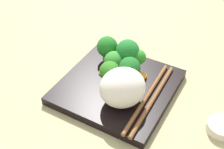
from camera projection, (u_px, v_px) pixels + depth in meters
ground_plane at (117, 93)px, 66.55cm from camera, size 110.00×110.00×2.00cm
square_plate at (117, 87)px, 65.27cm from camera, size 23.20×23.20×1.90cm
rice_mound at (122, 88)px, 57.96cm from camera, size 12.20×12.06×7.88cm
broccoli_floret_0 at (114, 61)px, 65.86cm from camera, size 4.51×4.51×5.26cm
broccoli_floret_1 at (110, 72)px, 62.84cm from camera, size 4.44×4.44×5.49cm
broccoli_floret_2 at (129, 69)px, 62.28cm from camera, size 4.55×4.55×6.67cm
broccoli_floret_3 at (107, 47)px, 68.60cm from camera, size 4.83×4.83×6.24cm
broccoli_floret_4 at (128, 52)px, 66.12cm from camera, size 5.32×5.32×7.13cm
broccoli_floret_5 at (138, 58)px, 66.11cm from camera, size 3.38×3.38×5.28cm
carrot_slice_0 at (124, 57)px, 71.06cm from camera, size 3.51×3.51×0.77cm
carrot_slice_1 at (103, 73)px, 67.07cm from camera, size 2.91×2.91×0.40cm
carrot_slice_2 at (114, 62)px, 69.70cm from camera, size 4.05×4.05×0.71cm
carrot_slice_3 at (141, 76)px, 66.22cm from camera, size 3.40×3.40×0.41cm
pepper_chunk_0 at (128, 70)px, 66.41cm from camera, size 3.76×3.85×2.24cm
pepper_chunk_2 at (119, 75)px, 65.05cm from camera, size 2.57×2.61×2.38cm
chopstick_pair at (150, 98)px, 60.79cm from camera, size 22.01×2.88×0.83cm
sauce_cup at (221, 129)px, 56.54cm from camera, size 5.62×5.62×1.85cm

